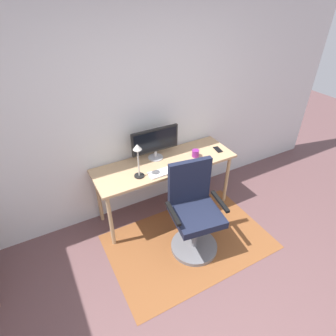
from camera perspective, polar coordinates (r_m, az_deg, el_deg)
wall_back at (r=3.18m, az=-7.12°, el=11.67°), size 6.00×0.10×2.60m
area_rug at (r=3.32m, az=4.40°, el=-14.91°), size 1.81×1.17×0.01m
desk at (r=3.27m, az=-0.55°, el=0.11°), size 1.70×0.56×0.75m
monitor at (r=3.20m, az=-2.68°, el=5.51°), size 0.58×0.18×0.38m
keyboard at (r=3.07m, az=-0.21°, el=-0.61°), size 0.43×0.13×0.02m
computer_mouse at (r=3.21m, az=5.19°, el=1.13°), size 0.06×0.10×0.03m
coffee_cup at (r=3.34m, az=5.71°, el=3.06°), size 0.09×0.09×0.09m
cell_phone at (r=3.53m, az=10.27°, el=3.79°), size 0.09×0.15×0.01m
desk_lamp at (r=2.87m, az=-6.25°, el=2.59°), size 0.11×0.11×0.40m
office_chair at (r=2.98m, az=5.35°, el=-9.74°), size 0.60×0.55×1.05m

